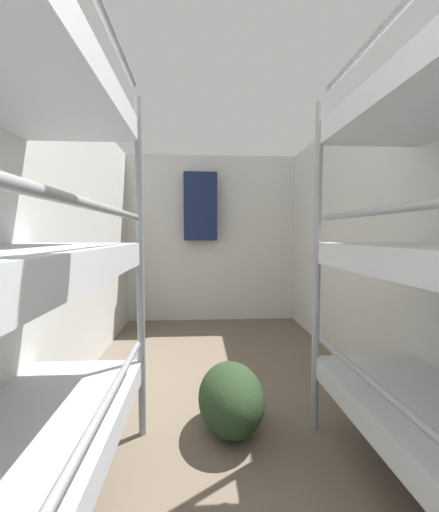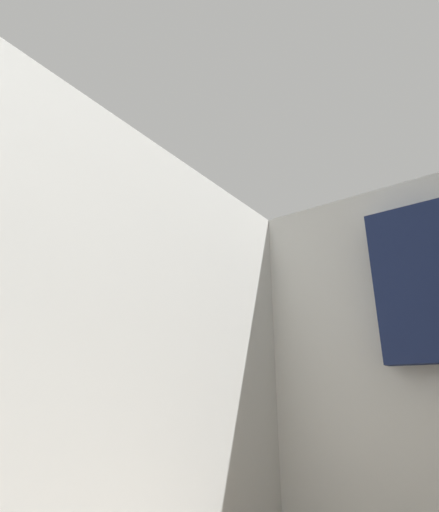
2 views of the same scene
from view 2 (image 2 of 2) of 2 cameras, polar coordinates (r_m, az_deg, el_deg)
name	(u,v)px [view 2 (image 2 of 2)]	position (r m, az deg, el deg)	size (l,w,h in m)	color
hanging_coat	(416,282)	(2.53, 26.23, -3.38)	(0.44, 0.12, 0.90)	#192347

